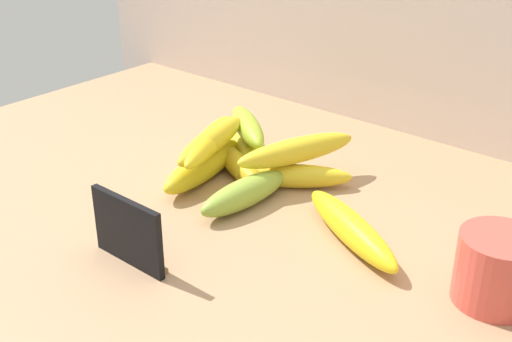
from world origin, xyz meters
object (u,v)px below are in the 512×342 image
Objects in this scene: banana_0 at (245,193)px; banana_4 at (244,147)px; banana_8 at (211,140)px; banana_7 at (210,141)px; banana_9 at (297,150)px; banana_5 at (239,166)px; banana_3 at (203,165)px; banana_6 at (247,127)px; coffee_mug at (500,270)px; banana_1 at (351,228)px; banana_2 at (293,176)px; chalkboard_sign at (128,234)px.

banana_0 reaches higher than banana_4.
banana_8 reaches higher than banana_4.
banana_7 is at bearing -125.69° from banana_8.
banana_9 is (1.22, 9.83, 3.26)cm from banana_0.
banana_5 is at bearing -55.01° from banana_4.
banana_4 is at bearing 93.04° from banana_3.
banana_6 reaches higher than banana_5.
banana_8 is (0.15, 0.21, 0.05)cm from banana_7.
banana_6 is (-3.47, 5.90, 3.47)cm from banana_5.
coffee_mug is 0.66× the size of banana_6.
banana_7 reaches higher than banana_0.
banana_0 reaches higher than banana_5.
banana_6 is at bearing 120.47° from banana_5.
banana_7 is 0.96× the size of banana_9.
banana_9 is (-14.62, 8.28, 3.34)cm from banana_1.
banana_0 reaches higher than banana_1.
banana_4 is (-0.51, 9.63, -0.45)cm from banana_3.
banana_9 is (11.21, 7.45, 3.09)cm from banana_3.
banana_9 is at bearing 108.19° from banana_2.
banana_8 is (-2.61, -2.97, 4.32)cm from banana_5.
banana_6 is (0.53, 0.18, 3.47)cm from banana_4.
banana_1 reaches higher than banana_4.
banana_4 is at bearing 164.91° from banana_2.
chalkboard_sign is 25.65cm from banana_5.
banana_5 is 9.20cm from banana_9.
banana_1 is 1.20× the size of banana_2.
coffee_mug is 40.84cm from banana_5.
banana_5 is (-6.50, 6.30, -0.28)cm from banana_0.
coffee_mug reaches higher than banana_5.
banana_9 is (10.48, 6.71, -0.73)cm from banana_7.
banana_8 is (-7.80, 22.06, 2.15)cm from chalkboard_sign.
chalkboard_sign is 18.87cm from banana_0.
chalkboard_sign is at bearing -67.64° from banana_3.
banana_7 reaches higher than banana_4.
chalkboard_sign is at bearing -73.35° from banana_4.
banana_8 is at bearing -147.82° from banana_9.
banana_2 is 8.44cm from banana_5.
banana_5 is (-40.50, 4.81, -2.22)cm from coffee_mug.
banana_2 is at bearing -15.09° from banana_4.
banana_0 is at bearing 86.00° from chalkboard_sign.
banana_1 is at bearing 179.82° from coffee_mug.
chalkboard_sign is 40.68cm from coffee_mug.
coffee_mug is at bearing -13.31° from banana_4.
coffee_mug reaches higher than banana_1.
chalkboard_sign is 26.63cm from banana_1.
chalkboard_sign is 0.59× the size of banana_3.
banana_3 reaches higher than banana_1.
banana_3 reaches higher than banana_0.
banana_5 is 1.03× the size of banana_8.
coffee_mug is 0.56× the size of banana_5.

